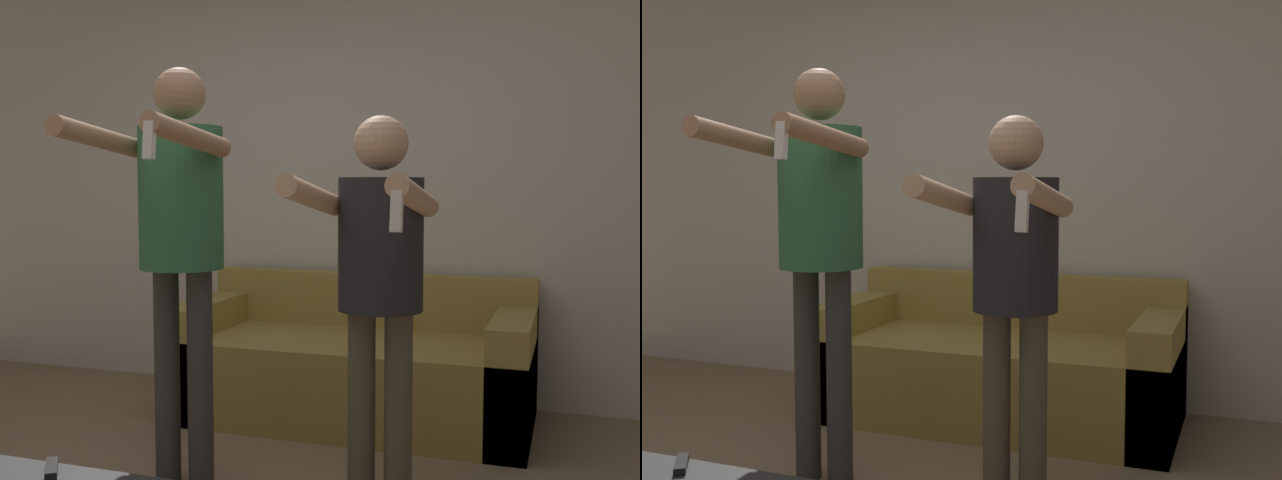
% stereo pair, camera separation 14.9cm
% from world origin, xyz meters
% --- Properties ---
extents(wall_back, '(6.40, 0.06, 2.70)m').
position_xyz_m(wall_back, '(0.00, 2.21, 1.35)').
color(wall_back, silver).
rests_on(wall_back, ground_plane).
extents(couch, '(1.93, 0.90, 0.77)m').
position_xyz_m(couch, '(0.24, 1.72, 0.28)').
color(couch, '#AD9347').
rests_on(couch, ground_plane).
extents(person_standing_left, '(0.48, 0.76, 1.78)m').
position_xyz_m(person_standing_left, '(-0.19, 0.58, 1.14)').
color(person_standing_left, '#383838').
rests_on(person_standing_left, ground_plane).
extents(person_standing_right, '(0.45, 0.72, 1.56)m').
position_xyz_m(person_standing_right, '(0.67, 0.58, 0.98)').
color(person_standing_right, brown).
rests_on(person_standing_right, ground_plane).
extents(remote_far, '(0.12, 0.14, 0.02)m').
position_xyz_m(remote_far, '(-0.16, -0.31, 0.40)').
color(remote_far, black).
rests_on(remote_far, coffee_table).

